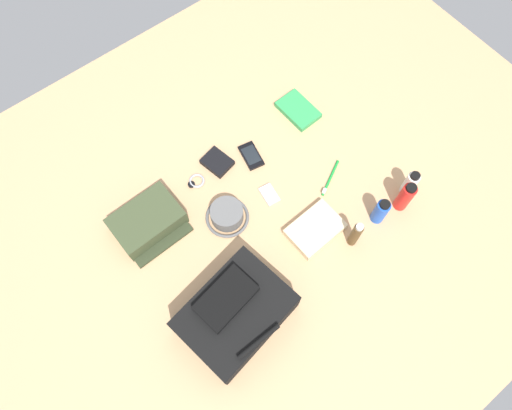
{
  "coord_description": "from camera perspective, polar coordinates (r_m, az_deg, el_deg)",
  "views": [
    {
      "loc": [
        0.42,
        0.53,
        1.63
      ],
      "look_at": [
        0.0,
        0.0,
        0.04
      ],
      "focal_mm": 32.35,
      "sensor_mm": 36.0,
      "label": 1
    }
  ],
  "objects": [
    {
      "name": "toothbrush",
      "position": [
        1.83,
        9.08,
        3.11
      ],
      "size": [
        0.15,
        0.08,
        0.02
      ],
      "color": "#198C33",
      "rests_on": "ground_plane"
    },
    {
      "name": "cologne_bottle",
      "position": [
        1.69,
        12.19,
        -3.58
      ],
      "size": [
        0.03,
        0.03,
        0.16
      ],
      "color": "#473319",
      "rests_on": "ground_plane"
    },
    {
      "name": "wristwatch",
      "position": [
        1.82,
        -7.41,
        2.92
      ],
      "size": [
        0.07,
        0.06,
        0.01
      ],
      "color": "#99999E",
      "rests_on": "ground_plane"
    },
    {
      "name": "media_player",
      "position": [
        1.79,
        1.65,
        1.32
      ],
      "size": [
        0.06,
        0.09,
        0.01
      ],
      "color": "#B7B7BC",
      "rests_on": "ground_plane"
    },
    {
      "name": "deodorant_spray",
      "position": [
        1.75,
        15.15,
        -0.75
      ],
      "size": [
        0.05,
        0.05,
        0.14
      ],
      "color": "blue",
      "rests_on": "ground_plane"
    },
    {
      "name": "bucket_hat",
      "position": [
        1.73,
        -3.61,
        -1.22
      ],
      "size": [
        0.17,
        0.17,
        0.07
      ],
      "color": "#5A5A5A",
      "rests_on": "ground_plane"
    },
    {
      "name": "toiletry_pouch",
      "position": [
        1.75,
        -13.25,
        -2.02
      ],
      "size": [
        0.26,
        0.22,
        0.08
      ],
      "color": "#384228",
      "rests_on": "ground_plane"
    },
    {
      "name": "folded_towel",
      "position": [
        1.73,
        7.31,
        -2.98
      ],
      "size": [
        0.21,
        0.15,
        0.04
      ],
      "primitive_type": "cube",
      "rotation": [
        0.0,
        0.0,
        0.04
      ],
      "color": "beige",
      "rests_on": "ground_plane"
    },
    {
      "name": "paperback_novel",
      "position": [
        1.98,
        5.22,
        11.6
      ],
      "size": [
        0.12,
        0.18,
        0.03
      ],
      "color": "#2D934C",
      "rests_on": "ground_plane"
    },
    {
      "name": "cell_phone",
      "position": [
        1.86,
        -0.61,
        6.12
      ],
      "size": [
        0.09,
        0.13,
        0.01
      ],
      "color": "black",
      "rests_on": "ground_plane"
    },
    {
      "name": "wallet",
      "position": [
        1.85,
        -4.89,
        5.25
      ],
      "size": [
        0.11,
        0.13,
        0.02
      ],
      "primitive_type": "cube",
      "rotation": [
        0.0,
        0.0,
        0.2
      ],
      "color": "black",
      "rests_on": "ground_plane"
    },
    {
      "name": "ground_plane",
      "position": [
        1.78,
        -0.0,
        -0.65
      ],
      "size": [
        2.64,
        2.02,
        0.02
      ],
      "primitive_type": "cube",
      "color": "tan",
      "rests_on": "ground"
    },
    {
      "name": "sunscreen_spray",
      "position": [
        1.79,
        17.96,
        0.98
      ],
      "size": [
        0.05,
        0.05,
        0.16
      ],
      "color": "red",
      "rests_on": "ground_plane"
    },
    {
      "name": "backpack",
      "position": [
        1.59,
        -2.6,
        -13.24
      ],
      "size": [
        0.4,
        0.32,
        0.16
      ],
      "color": "black",
      "rests_on": "ground_plane"
    },
    {
      "name": "toothpaste_tube",
      "position": [
        1.84,
        18.51,
        2.55
      ],
      "size": [
        0.05,
        0.05,
        0.13
      ],
      "color": "white",
      "rests_on": "ground_plane"
    }
  ]
}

